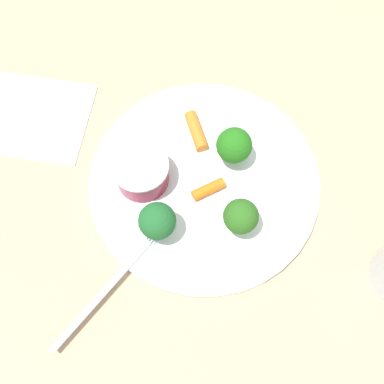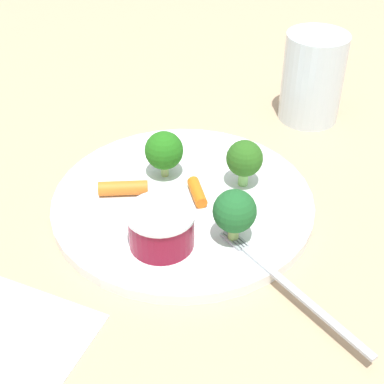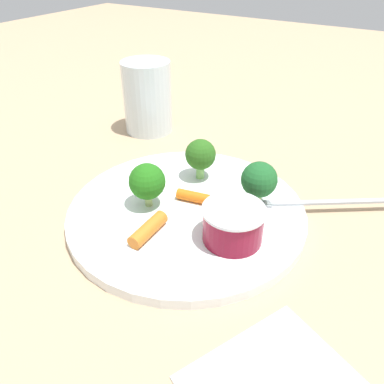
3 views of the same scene
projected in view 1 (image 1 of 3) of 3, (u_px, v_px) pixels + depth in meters
name	position (u px, v px, depth m)	size (l,w,h in m)	color
ground_plane	(204.00, 184.00, 0.54)	(2.40, 2.40, 0.00)	tan
plate	(204.00, 182.00, 0.53)	(0.27, 0.27, 0.01)	white
sauce_cup	(142.00, 172.00, 0.51)	(0.06, 0.06, 0.04)	maroon
broccoli_floret_0	(157.00, 221.00, 0.47)	(0.04, 0.04, 0.05)	#8CAA59
broccoli_floret_1	(241.00, 217.00, 0.48)	(0.04, 0.04, 0.05)	#7DBF63
broccoli_floret_2	(234.00, 145.00, 0.51)	(0.04, 0.04, 0.05)	#97B56B
carrot_stick_0	(196.00, 131.00, 0.54)	(0.01, 0.01, 0.05)	orange
carrot_stick_1	(206.00, 190.00, 0.52)	(0.01, 0.01, 0.04)	orange
fork	(114.00, 281.00, 0.48)	(0.15, 0.11, 0.00)	#AEB6BC
napkin	(18.00, 114.00, 0.57)	(0.18, 0.12, 0.00)	white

